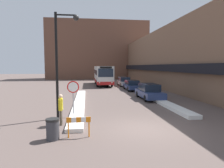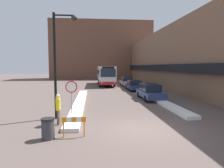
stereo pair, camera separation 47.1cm
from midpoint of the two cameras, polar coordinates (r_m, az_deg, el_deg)
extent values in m
plane|color=brown|center=(10.71, 8.04, -12.63)|extent=(160.00, 160.00, 0.00)
cube|color=brown|center=(36.17, 13.45, 6.68)|extent=(5.00, 60.00, 8.71)
cube|color=black|center=(35.28, 9.21, 4.68)|extent=(0.50, 60.00, 0.90)
cube|color=brown|center=(54.11, -4.40, 9.46)|extent=(26.00, 8.00, 14.83)
cube|color=silver|center=(17.66, -10.02, -5.26)|extent=(0.90, 15.46, 0.21)
cube|color=silver|center=(17.84, 13.69, -5.15)|extent=(0.90, 10.42, 0.25)
cube|color=silver|center=(34.81, -3.01, 2.80)|extent=(2.55, 10.68, 2.78)
cube|color=red|center=(34.87, -3.00, 0.92)|extent=(2.57, 10.70, 0.49)
cube|color=#192333|center=(34.80, -3.01, 3.44)|extent=(2.58, 9.83, 0.76)
cube|color=#192333|center=(29.47, -2.24, 3.20)|extent=(2.25, 0.03, 1.25)
cube|color=black|center=(29.45, -2.24, 4.74)|extent=(1.79, 0.03, 0.28)
sphere|color=#F2EAC6|center=(29.47, -4.01, 0.36)|extent=(0.20, 0.20, 0.20)
sphere|color=#F2EAC6|center=(29.63, -0.46, 0.40)|extent=(0.20, 0.20, 0.20)
cylinder|color=black|center=(31.52, -4.65, 0.18)|extent=(0.28, 1.15, 1.15)
cylinder|color=black|center=(31.71, -0.47, 0.22)|extent=(0.28, 1.15, 1.15)
cylinder|color=black|center=(38.12, -5.10, 1.02)|extent=(0.28, 1.15, 1.15)
cylinder|color=black|center=(38.28, -1.64, 1.05)|extent=(0.28, 1.15, 1.15)
cube|color=navy|center=(20.12, 9.95, -2.74)|extent=(1.79, 4.61, 0.59)
cube|color=#192333|center=(20.16, 9.89, -0.90)|extent=(1.58, 2.54, 0.68)
cylinder|color=black|center=(19.08, 13.56, -3.93)|extent=(0.20, 0.62, 0.62)
cylinder|color=black|center=(18.57, 8.84, -4.10)|extent=(0.20, 0.62, 0.62)
cylinder|color=black|center=(21.75, 10.89, -2.79)|extent=(0.20, 0.62, 0.62)
cylinder|color=black|center=(21.30, 6.71, -2.90)|extent=(0.20, 0.62, 0.62)
cube|color=navy|center=(27.35, 5.30, -0.70)|extent=(1.78, 4.44, 0.48)
cube|color=#192333|center=(27.41, 5.26, 0.45)|extent=(1.57, 2.44, 0.61)
cylinder|color=black|center=(26.23, 7.68, -1.35)|extent=(0.20, 0.68, 0.68)
cylinder|color=black|center=(25.86, 4.21, -1.41)|extent=(0.20, 0.68, 0.68)
cylinder|color=black|center=(28.88, 6.27, -0.75)|extent=(0.20, 0.68, 0.68)
cylinder|color=black|center=(28.55, 3.11, -0.79)|extent=(0.20, 0.68, 0.68)
cube|color=#B7B7BC|center=(33.14, 3.07, 0.38)|extent=(1.75, 4.70, 0.55)
cube|color=#192333|center=(33.21, 3.04, 1.45)|extent=(1.54, 2.59, 0.67)
cylinder|color=black|center=(31.89, 4.95, -0.20)|extent=(0.20, 0.67, 0.67)
cylinder|color=black|center=(31.59, 2.12, -0.23)|extent=(0.20, 0.67, 0.67)
cylinder|color=black|center=(34.73, 3.94, 0.24)|extent=(0.20, 0.67, 0.67)
cylinder|color=black|center=(34.46, 1.34, 0.21)|extent=(0.20, 0.67, 0.67)
cylinder|color=gray|center=(13.10, -12.02, -4.21)|extent=(0.07, 0.07, 2.32)
cylinder|color=red|center=(12.98, -12.09, -0.83)|extent=(0.76, 0.03, 0.76)
cylinder|color=white|center=(12.97, -12.09, -0.84)|extent=(0.62, 0.01, 0.62)
cylinder|color=black|center=(12.71, -16.53, 4.81)|extent=(0.16, 0.16, 6.47)
cylinder|color=black|center=(13.00, -14.14, 18.60)|extent=(1.20, 0.10, 0.10)
sphere|color=black|center=(12.91, -11.34, 18.06)|extent=(0.36, 0.36, 0.36)
cylinder|color=brown|center=(11.78, -15.43, -8.99)|extent=(0.13, 0.13, 0.85)
cylinder|color=brown|center=(11.49, -15.57, -9.35)|extent=(0.13, 0.13, 0.85)
cube|color=yellow|center=(11.48, -15.59, -5.57)|extent=(0.23, 0.47, 0.64)
sphere|color=beige|center=(11.41, -15.64, -3.43)|extent=(0.23, 0.23, 0.23)
cylinder|color=yellow|center=(11.71, -15.48, -5.52)|extent=(0.10, 0.10, 0.60)
cylinder|color=yellow|center=(11.26, -15.69, -5.95)|extent=(0.10, 0.10, 0.60)
cylinder|color=#38383D|center=(9.50, -17.98, -12.47)|extent=(0.56, 0.56, 0.85)
cylinder|color=black|center=(9.37, -18.06, -9.70)|extent=(0.59, 0.59, 0.10)
cylinder|color=orange|center=(9.56, -13.79, -12.73)|extent=(0.06, 0.06, 0.70)
cylinder|color=orange|center=(9.49, -8.03, -12.74)|extent=(0.06, 0.06, 0.70)
cube|color=orange|center=(9.42, -13.68, -10.00)|extent=(0.22, 0.04, 0.24)
cube|color=white|center=(9.40, -12.33, -10.01)|extent=(0.22, 0.04, 0.24)
cube|color=orange|center=(9.38, -10.97, -10.02)|extent=(0.22, 0.04, 0.24)
cube|color=white|center=(9.37, -9.60, -10.01)|extent=(0.22, 0.04, 0.24)
cube|color=orange|center=(9.36, -8.24, -10.01)|extent=(0.22, 0.04, 0.24)
camera|label=1|loc=(0.24, -90.79, -0.07)|focal=32.00mm
camera|label=2|loc=(0.24, 89.21, 0.07)|focal=32.00mm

